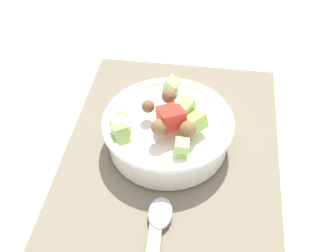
% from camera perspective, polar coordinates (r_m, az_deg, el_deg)
% --- Properties ---
extents(ground_plane, '(2.40, 2.40, 0.00)m').
position_cam_1_polar(ground_plane, '(0.72, 0.55, -3.19)').
color(ground_plane, silver).
extents(placemat, '(0.47, 0.36, 0.01)m').
position_cam_1_polar(placemat, '(0.72, 0.55, -3.04)').
color(placemat, '#756B56').
rests_on(placemat, ground_plane).
extents(salad_bowl, '(0.22, 0.22, 0.10)m').
position_cam_1_polar(salad_bowl, '(0.70, -0.02, -0.42)').
color(salad_bowl, white).
rests_on(salad_bowl, placemat).
extents(serving_spoon, '(0.20, 0.04, 0.01)m').
position_cam_1_polar(serving_spoon, '(0.61, -1.59, -14.78)').
color(serving_spoon, '#B7B7BC').
rests_on(serving_spoon, placemat).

